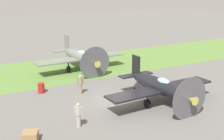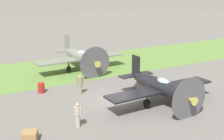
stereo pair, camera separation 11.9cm
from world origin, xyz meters
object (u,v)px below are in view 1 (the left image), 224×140
at_px(airplane_wingman, 80,57).
at_px(supply_crate, 30,137).
at_px(ground_crew_mechanic, 80,84).
at_px(airplane_lead, 159,86).
at_px(fuel_drum, 41,88).
at_px(ground_crew_chief, 78,115).

xyz_separation_m(airplane_wingman, supply_crate, (9.15, 13.49, -1.24)).
xyz_separation_m(ground_crew_mechanic, supply_crate, (6.05, 6.23, -0.59)).
bearing_deg(airplane_lead, ground_crew_mechanic, -49.07).
relative_size(airplane_lead, supply_crate, 10.80).
bearing_deg(ground_crew_mechanic, fuel_drum, 156.86).
bearing_deg(ground_crew_chief, airplane_lead, -113.81).
distance_m(ground_crew_chief, supply_crate, 3.40).
bearing_deg(ground_crew_chief, ground_crew_mechanic, -54.57).
xyz_separation_m(ground_crew_mechanic, fuel_drum, (2.95, -1.96, -0.46)).
height_order(ground_crew_chief, ground_crew_mechanic, same).
relative_size(ground_crew_chief, fuel_drum, 1.92).
relative_size(airplane_wingman, supply_crate, 11.58).
bearing_deg(ground_crew_mechanic, supply_crate, -123.74).
bearing_deg(airplane_wingman, ground_crew_mechanic, 64.15).
xyz_separation_m(ground_crew_chief, supply_crate, (3.34, 0.33, -0.59)).
relative_size(ground_crew_chief, supply_crate, 1.92).
height_order(airplane_wingman, ground_crew_chief, airplane_wingman).
bearing_deg(fuel_drum, ground_crew_mechanic, 146.44).
relative_size(fuel_drum, supply_crate, 1.00).
bearing_deg(supply_crate, ground_crew_chief, -174.32).
xyz_separation_m(fuel_drum, supply_crate, (3.10, 8.19, -0.13)).
bearing_deg(supply_crate, ground_crew_mechanic, -134.16).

